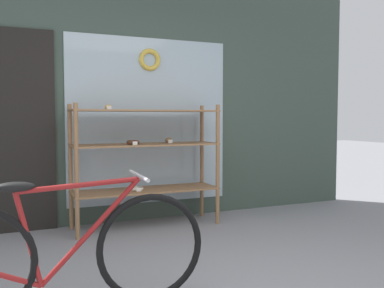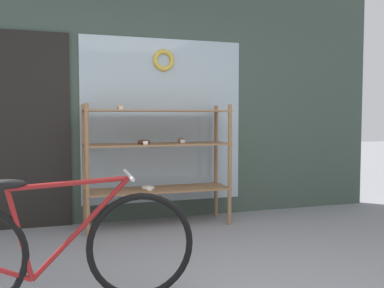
# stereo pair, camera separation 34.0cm
# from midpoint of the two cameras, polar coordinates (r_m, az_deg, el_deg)

# --- Properties ---
(storefront_facade) EXTENTS (6.01, 0.13, 3.82)m
(storefront_facade) POSITION_cam_midpoint_polar(r_m,az_deg,el_deg) (5.03, -10.38, 11.22)
(storefront_facade) COLOR #3D4C42
(storefront_facade) RESTS_ON ground_plane
(display_case) EXTENTS (1.58, 0.46, 1.33)m
(display_case) POSITION_cam_midpoint_polar(r_m,az_deg,el_deg) (4.66, -8.32, -1.09)
(display_case) COLOR #8E6642
(display_case) RESTS_ON ground_plane
(bicycle) EXTENTS (1.74, 0.46, 0.83)m
(bicycle) POSITION_cam_midpoint_polar(r_m,az_deg,el_deg) (2.80, -19.85, -13.55)
(bicycle) COLOR black
(bicycle) RESTS_ON ground_plane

